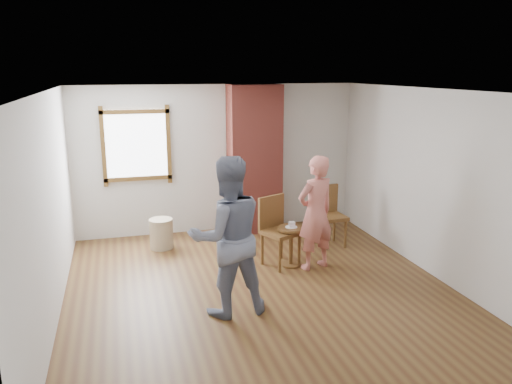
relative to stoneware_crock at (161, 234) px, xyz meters
The scene contains 12 objects.
ground 2.31m from the stoneware_crock, 61.14° to the right, with size 5.50×5.50×0.00m, color brown.
room_shell 2.35m from the stoneware_crock, 53.18° to the right, with size 5.04×5.52×2.62m.
brick_chimney 2.07m from the stoneware_crock, 15.94° to the left, with size 0.90×0.50×2.60m, color #AB473C.
stoneware_crock is the anchor object (origin of this frame).
dark_pot 0.32m from the stoneware_crock, 98.16° to the left, with size 0.16×0.16×0.16m, color black.
dining_chair_left 2.00m from the stoneware_crock, 35.42° to the right, with size 0.63×0.63×1.03m.
dining_chair_right 2.76m from the stoneware_crock, 11.68° to the right, with size 0.50×0.50×0.99m.
side_table 2.20m from the stoneware_crock, 35.74° to the right, with size 0.40×0.40×0.60m.
cake_plate 2.22m from the stoneware_crock, 35.74° to the right, with size 0.18×0.18×0.01m, color white.
cake_slice 2.24m from the stoneware_crock, 35.59° to the right, with size 0.08×0.07×0.06m, color white.
man 2.61m from the stoneware_crock, 76.84° to the right, with size 0.93×0.72×1.91m, color #161F3E.
person_pink 2.61m from the stoneware_crock, 34.55° to the right, with size 0.61×0.40×1.68m, color #D5756A.
Camera 1 is at (-1.70, -5.84, 2.86)m, focal length 35.00 mm.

